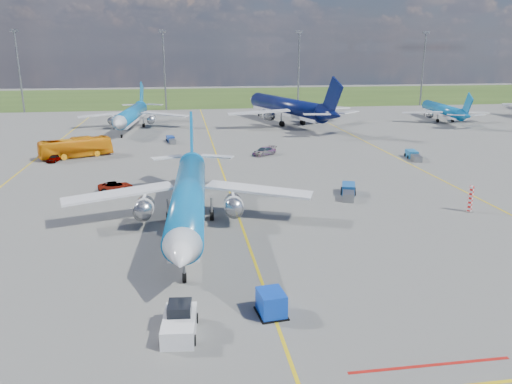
{
  "coord_description": "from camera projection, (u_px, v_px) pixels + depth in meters",
  "views": [
    {
      "loc": [
        -5.8,
        -41.34,
        17.87
      ],
      "look_at": [
        1.3,
        5.86,
        4.0
      ],
      "focal_mm": 35.0,
      "sensor_mm": 36.0,
      "label": 1
    }
  ],
  "objects": [
    {
      "name": "ground",
      "position": [
        251.0,
        253.0,
        45.07
      ],
      "size": [
        400.0,
        400.0,
        0.0
      ],
      "primitive_type": "plane",
      "color": "#545452",
      "rests_on": "ground"
    },
    {
      "name": "grass_strip",
      "position": [
        196.0,
        97.0,
        187.51
      ],
      "size": [
        400.0,
        80.0,
        0.01
      ],
      "primitive_type": "cube",
      "color": "#2D4719",
      "rests_on": "ground"
    },
    {
      "name": "taxiway_lines",
      "position": [
        226.0,
        177.0,
        71.4
      ],
      "size": [
        60.25,
        160.0,
        0.02
      ],
      "color": "gold",
      "rests_on": "ground"
    },
    {
      "name": "floodlight_masts",
      "position": [
        233.0,
        66.0,
        147.46
      ],
      "size": [
        202.2,
        0.5,
        22.7
      ],
      "color": "slate",
      "rests_on": "ground"
    },
    {
      "name": "warning_post",
      "position": [
        470.0,
        199.0,
        55.96
      ],
      "size": [
        0.5,
        0.5,
        3.0
      ],
      "primitive_type": "cylinder",
      "color": "red",
      "rests_on": "ground"
    },
    {
      "name": "bg_jet_nnw",
      "position": [
        132.0,
        129.0,
        113.59
      ],
      "size": [
        30.28,
        37.9,
        9.3
      ],
      "primitive_type": null,
      "rotation": [
        0.0,
        0.0,
        -0.09
      ],
      "color": "#0B62A3",
      "rests_on": "ground"
    },
    {
      "name": "bg_jet_n",
      "position": [
        286.0,
        124.0,
        121.13
      ],
      "size": [
        46.12,
        53.38,
        11.89
      ],
      "primitive_type": null,
      "rotation": [
        0.0,
        0.0,
        3.43
      ],
      "color": "#070E3B",
      "rests_on": "ground"
    },
    {
      "name": "bg_jet_ne",
      "position": [
        442.0,
        121.0,
        125.85
      ],
      "size": [
        26.44,
        32.87,
        8.0
      ],
      "primitive_type": null,
      "rotation": [
        0.0,
        0.0,
        3.03
      ],
      "color": "#0B62A3",
      "rests_on": "ground"
    },
    {
      "name": "main_airliner",
      "position": [
        190.0,
        228.0,
        51.25
      ],
      "size": [
        30.19,
        38.52,
        9.7
      ],
      "primitive_type": null,
      "rotation": [
        0.0,
        0.0,
        -0.05
      ],
      "color": "#0B62A3",
      "rests_on": "ground"
    },
    {
      "name": "pushback_tug",
      "position": [
        180.0,
        322.0,
        32.23
      ],
      "size": [
        2.43,
        5.66,
        1.89
      ],
      "rotation": [
        0.0,
        0.0,
        -0.09
      ],
      "color": "silver",
      "rests_on": "ground"
    },
    {
      "name": "uld_container",
      "position": [
        271.0,
        303.0,
        34.48
      ],
      "size": [
        1.96,
        2.33,
        1.71
      ],
      "primitive_type": "cube",
      "rotation": [
        0.0,
        0.0,
        0.12
      ],
      "color": "#0C39B3",
      "rests_on": "ground"
    },
    {
      "name": "apron_bus",
      "position": [
        76.0,
        148.0,
        83.86
      ],
      "size": [
        11.94,
        7.4,
        3.3
      ],
      "primitive_type": "imported",
      "rotation": [
        0.0,
        0.0,
        1.99
      ],
      "color": "orange",
      "rests_on": "ground"
    },
    {
      "name": "service_car_a",
      "position": [
        54.0,
        158.0,
        81.0
      ],
      "size": [
        2.18,
        3.76,
        1.2
      ],
      "primitive_type": "imported",
      "rotation": [
        0.0,
        0.0,
        -0.23
      ],
      "color": "#999999",
      "rests_on": "ground"
    },
    {
      "name": "service_car_b",
      "position": [
        115.0,
        186.0,
        64.41
      ],
      "size": [
        4.72,
        2.92,
        1.22
      ],
      "primitive_type": "imported",
      "rotation": [
        0.0,
        0.0,
        1.79
      ],
      "color": "#999999",
      "rests_on": "ground"
    },
    {
      "name": "service_car_c",
      "position": [
        264.0,
        151.0,
        85.77
      ],
      "size": [
        5.0,
        4.36,
        1.38
      ],
      "primitive_type": "imported",
      "rotation": [
        0.0,
        0.0,
        -0.95
      ],
      "color": "#999999",
      "rests_on": "ground"
    },
    {
      "name": "baggage_tug_w",
      "position": [
        348.0,
        191.0,
        62.25
      ],
      "size": [
        3.21,
        5.81,
        1.26
      ],
      "rotation": [
        0.0,
        0.0,
        -0.32
      ],
      "color": "#19529B",
      "rests_on": "ground"
    },
    {
      "name": "baggage_tug_c",
      "position": [
        171.0,
        140.0,
        97.38
      ],
      "size": [
        1.96,
        4.9,
        1.07
      ],
      "rotation": [
        0.0,
        0.0,
        0.15
      ],
      "color": "navy",
      "rests_on": "ground"
    },
    {
      "name": "baggage_tug_e",
      "position": [
        413.0,
        155.0,
        82.98
      ],
      "size": [
        2.31,
        5.6,
        1.22
      ],
      "rotation": [
        0.0,
        0.0,
        -0.17
      ],
      "color": "#1B66A3",
      "rests_on": "ground"
    }
  ]
}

